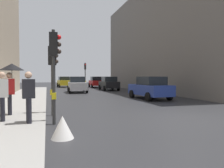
# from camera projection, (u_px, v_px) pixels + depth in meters

# --- Properties ---
(ground_plane) EXTENTS (120.00, 120.00, 0.00)m
(ground_plane) POSITION_uv_depth(u_px,v_px,m) (182.00, 118.00, 9.07)
(ground_plane) COLOR #28282B
(sidewalk_kerb) EXTENTS (3.08, 40.00, 0.16)m
(sidewalk_kerb) POSITION_uv_depth(u_px,v_px,m) (19.00, 105.00, 12.72)
(sidewalk_kerb) COLOR gray
(sidewalk_kerb) RESTS_ON ground
(building_facade_right) EXTENTS (12.00, 26.14, 12.59)m
(building_facade_right) POSITION_uv_depth(u_px,v_px,m) (184.00, 42.00, 27.60)
(building_facade_right) COLOR slate
(building_facade_right) RESTS_ON ground
(traffic_light_near_left) EXTENTS (0.44, 0.26, 3.45)m
(traffic_light_near_left) POSITION_uv_depth(u_px,v_px,m) (54.00, 59.00, 7.73)
(traffic_light_near_left) COLOR #2D2D2D
(traffic_light_near_left) RESTS_ON ground
(traffic_light_far_median) EXTENTS (0.24, 0.43, 3.75)m
(traffic_light_far_median) POSITION_uv_depth(u_px,v_px,m) (85.00, 71.00, 30.51)
(traffic_light_far_median) COLOR #2D2D2D
(traffic_light_far_median) RESTS_ON ground
(traffic_light_near_right) EXTENTS (0.45, 0.34, 3.21)m
(traffic_light_near_right) POSITION_uv_depth(u_px,v_px,m) (53.00, 66.00, 9.52)
(traffic_light_near_right) COLOR #2D2D2D
(traffic_light_near_right) RESTS_ON ground
(car_blue_van) EXTENTS (2.19, 4.29, 1.76)m
(car_blue_van) POSITION_uv_depth(u_px,v_px,m) (150.00, 88.00, 16.61)
(car_blue_van) COLOR navy
(car_blue_van) RESTS_ON ground
(car_red_sedan) EXTENTS (2.13, 4.26, 1.76)m
(car_red_sedan) POSITION_uv_depth(u_px,v_px,m) (96.00, 82.00, 35.42)
(car_red_sedan) COLOR red
(car_red_sedan) RESTS_ON ground
(car_silver_hatchback) EXTENTS (2.18, 4.28, 1.76)m
(car_silver_hatchback) POSITION_uv_depth(u_px,v_px,m) (77.00, 84.00, 23.66)
(car_silver_hatchback) COLOR #BCBCC1
(car_silver_hatchback) RESTS_ON ground
(car_dark_suv) EXTENTS (2.10, 4.24, 1.76)m
(car_dark_suv) POSITION_uv_depth(u_px,v_px,m) (109.00, 83.00, 27.53)
(car_dark_suv) COLOR black
(car_dark_suv) RESTS_ON ground
(car_yellow_taxi) EXTENTS (2.21, 4.30, 1.76)m
(car_yellow_taxi) POSITION_uv_depth(u_px,v_px,m) (64.00, 82.00, 35.78)
(car_yellow_taxi) COLOR yellow
(car_yellow_taxi) RESTS_ON ground
(pedestrian_with_umbrella) EXTENTS (1.00, 1.00, 2.14)m
(pedestrian_with_umbrella) POSITION_uv_depth(u_px,v_px,m) (11.00, 75.00, 8.87)
(pedestrian_with_umbrella) COLOR black
(pedestrian_with_umbrella) RESTS_ON sidewalk_kerb
(pedestrian_with_black_backpack) EXTENTS (0.64, 0.39, 1.77)m
(pedestrian_with_black_backpack) POSITION_uv_depth(u_px,v_px,m) (1.00, 93.00, 7.58)
(pedestrian_with_black_backpack) COLOR black
(pedestrian_with_black_backpack) RESTS_ON sidewalk_kerb
(pedestrian_in_dark_coat) EXTENTS (0.44, 0.36, 1.77)m
(pedestrian_in_dark_coat) POSITION_uv_depth(u_px,v_px,m) (29.00, 95.00, 7.28)
(pedestrian_in_dark_coat) COLOR black
(pedestrian_in_dark_coat) RESTS_ON sidewalk_kerb
(warning_sign_triangle) EXTENTS (0.64, 0.64, 0.65)m
(warning_sign_triangle) POSITION_uv_depth(u_px,v_px,m) (62.00, 127.00, 6.00)
(warning_sign_triangle) COLOR silver
(warning_sign_triangle) RESTS_ON ground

